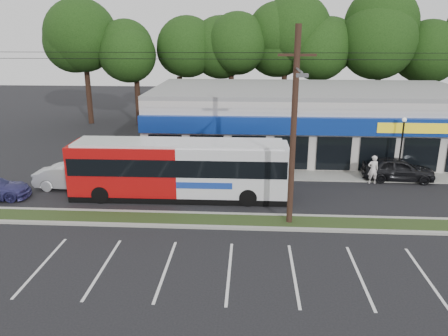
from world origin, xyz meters
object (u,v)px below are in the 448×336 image
car_dark (398,169)px  utility_pole (291,122)px  pedestrian_a (373,170)px  pedestrian_b (268,174)px  car_silver (73,177)px  lamp_post (402,141)px  metrobus (180,168)px

car_dark → utility_pole: bearing=136.5°
pedestrian_a → pedestrian_b: 6.96m
car_silver → lamp_post: bearing=-79.5°
lamp_post → car_silver: 21.70m
lamp_post → car_silver: size_ratio=0.90×
lamp_post → pedestrian_b: size_ratio=2.79×
metrobus → pedestrian_a: bearing=14.2°
metrobus → car_dark: (14.18, 4.00, -1.04)m
car_dark → car_silver: car_dark is taller
car_silver → pedestrian_a: (19.37, 2.17, 0.18)m
lamp_post → car_silver: lamp_post is taller
pedestrian_a → utility_pole: bearing=44.2°
lamp_post → utility_pole: bearing=-136.1°
car_dark → car_silver: size_ratio=0.99×
lamp_post → car_silver: bearing=-171.4°
metrobus → lamp_post: bearing=16.2°
lamp_post → car_dark: bearing=-113.7°
lamp_post → pedestrian_a: 2.84m
pedestrian_a → car_dark: bearing=-161.2°
car_silver → utility_pole: bearing=-107.5°
metrobus → car_dark: size_ratio=2.76×
utility_pole → pedestrian_a: 10.21m
utility_pole → pedestrian_b: bearing=97.0°
metrobus → car_silver: 7.22m
utility_pole → car_silver: size_ratio=10.54×
car_dark → pedestrian_a: bearing=115.6°
utility_pole → car_dark: (8.04, 7.57, -4.61)m
pedestrian_b → car_dark: bearing=-178.4°
lamp_post → pedestrian_a: size_ratio=2.21×
lamp_post → pedestrian_b: (-8.92, -1.75, -1.91)m
lamp_post → car_dark: size_ratio=0.91×
lamp_post → pedestrian_b: bearing=-168.9°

